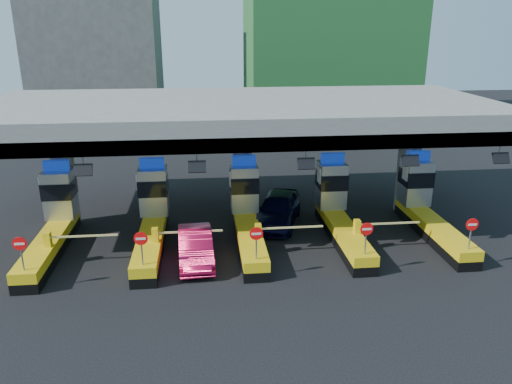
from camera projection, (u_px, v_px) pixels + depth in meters
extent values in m
plane|color=black|center=(247.00, 238.00, 26.99)|extent=(120.00, 120.00, 0.00)
cube|color=slate|center=(242.00, 114.00, 27.83)|extent=(28.00, 12.00, 1.50)
cube|color=#4C4C49|center=(252.00, 144.00, 22.58)|extent=(28.00, 0.60, 0.70)
cube|color=slate|center=(65.00, 179.00, 27.93)|extent=(1.00, 1.00, 5.50)
cube|color=slate|center=(242.00, 174.00, 28.94)|extent=(1.00, 1.00, 5.50)
cube|color=slate|center=(408.00, 169.00, 29.95)|extent=(1.00, 1.00, 5.50)
cylinder|color=slate|center=(83.00, 161.00, 22.02)|extent=(0.06, 0.06, 0.50)
cube|color=black|center=(83.00, 170.00, 21.94)|extent=(0.80, 0.38, 0.54)
cylinder|color=slate|center=(197.00, 158.00, 22.52)|extent=(0.06, 0.06, 0.50)
cube|color=black|center=(197.00, 167.00, 22.44)|extent=(0.80, 0.38, 0.54)
cylinder|color=slate|center=(306.00, 155.00, 23.02)|extent=(0.06, 0.06, 0.50)
cube|color=black|center=(306.00, 164.00, 22.95)|extent=(0.80, 0.38, 0.54)
cylinder|color=slate|center=(410.00, 152.00, 23.53)|extent=(0.06, 0.06, 0.50)
cube|color=black|center=(411.00, 161.00, 23.45)|extent=(0.80, 0.38, 0.54)
cylinder|color=slate|center=(500.00, 150.00, 23.98)|extent=(0.06, 0.06, 0.50)
cube|color=black|center=(501.00, 158.00, 23.90)|extent=(0.80, 0.38, 0.54)
cube|color=black|center=(50.00, 250.00, 24.96)|extent=(1.20, 8.00, 0.50)
cube|color=#E5B70C|center=(49.00, 241.00, 24.80)|extent=(1.20, 8.00, 0.50)
cube|color=#9EA3A8|center=(60.00, 194.00, 26.94)|extent=(1.50, 1.50, 2.60)
cube|color=black|center=(59.00, 189.00, 26.83)|extent=(1.56, 1.56, 0.90)
cube|color=#0C2DBF|center=(56.00, 166.00, 26.44)|extent=(1.30, 0.35, 0.55)
cube|color=white|center=(41.00, 183.00, 26.36)|extent=(0.06, 0.70, 0.90)
cylinder|color=slate|center=(22.00, 256.00, 21.12)|extent=(0.07, 0.07, 1.30)
cylinder|color=red|center=(20.00, 244.00, 20.90)|extent=(0.60, 0.04, 0.60)
cube|color=white|center=(19.00, 244.00, 20.87)|extent=(0.42, 0.02, 0.10)
cube|color=#E5B70C|center=(48.00, 240.00, 23.51)|extent=(0.30, 0.35, 0.70)
cube|color=white|center=(83.00, 236.00, 23.65)|extent=(3.20, 0.08, 0.08)
cube|color=black|center=(152.00, 246.00, 25.46)|extent=(1.20, 8.00, 0.50)
cube|color=#E5B70C|center=(151.00, 237.00, 25.30)|extent=(1.20, 8.00, 0.50)
cube|color=#9EA3A8|center=(154.00, 191.00, 27.45)|extent=(1.50, 1.50, 2.60)
cube|color=black|center=(153.00, 186.00, 27.33)|extent=(1.56, 1.56, 0.90)
cube|color=#0C2DBF|center=(152.00, 163.00, 26.95)|extent=(1.30, 0.35, 0.55)
cube|color=white|center=(137.00, 181.00, 26.86)|extent=(0.06, 0.70, 0.90)
cylinder|color=slate|center=(142.00, 251.00, 21.62)|extent=(0.07, 0.07, 1.30)
cylinder|color=red|center=(141.00, 239.00, 21.40)|extent=(0.60, 0.04, 0.60)
cube|color=white|center=(141.00, 239.00, 21.38)|extent=(0.42, 0.02, 0.10)
cube|color=#E5B70C|center=(155.00, 235.00, 24.02)|extent=(0.30, 0.35, 0.70)
cube|color=white|center=(190.00, 232.00, 24.15)|extent=(3.20, 0.08, 0.08)
cube|color=black|center=(249.00, 241.00, 25.97)|extent=(1.20, 8.00, 0.50)
cube|color=#E5B70C|center=(249.00, 233.00, 25.81)|extent=(1.20, 8.00, 0.50)
cube|color=#9EA3A8|center=(244.00, 188.00, 27.95)|extent=(1.50, 1.50, 2.60)
cube|color=black|center=(244.00, 183.00, 27.84)|extent=(1.56, 1.56, 0.90)
cube|color=#0C2DBF|center=(244.00, 160.00, 27.45)|extent=(1.30, 0.35, 0.55)
cube|color=white|center=(230.00, 178.00, 27.37)|extent=(0.06, 0.70, 0.90)
cylinder|color=slate|center=(256.00, 246.00, 22.13)|extent=(0.07, 0.07, 1.30)
cylinder|color=red|center=(256.00, 234.00, 21.91)|extent=(0.60, 0.04, 0.60)
cube|color=white|center=(256.00, 234.00, 21.88)|extent=(0.42, 0.02, 0.10)
cube|color=#E5B70C|center=(258.00, 231.00, 24.52)|extent=(0.30, 0.35, 0.70)
cube|color=white|center=(291.00, 227.00, 24.65)|extent=(3.20, 0.08, 0.08)
cube|color=black|center=(343.00, 237.00, 26.47)|extent=(1.20, 8.00, 0.50)
cube|color=#E5B70C|center=(343.00, 229.00, 26.31)|extent=(1.20, 8.00, 0.50)
cube|color=#9EA3A8|center=(331.00, 185.00, 28.46)|extent=(1.50, 1.50, 2.60)
cube|color=black|center=(332.00, 180.00, 28.34)|extent=(1.56, 1.56, 0.90)
cube|color=#0C2DBF|center=(333.00, 158.00, 27.95)|extent=(1.30, 0.35, 0.55)
cube|color=white|center=(319.00, 175.00, 27.87)|extent=(0.06, 0.70, 0.90)
cylinder|color=slate|center=(366.00, 241.00, 22.63)|extent=(0.07, 0.07, 1.30)
cylinder|color=red|center=(367.00, 229.00, 22.41)|extent=(0.60, 0.04, 0.60)
cube|color=white|center=(367.00, 229.00, 22.39)|extent=(0.42, 0.02, 0.10)
cube|color=#E5B70C|center=(357.00, 227.00, 25.02)|extent=(0.30, 0.35, 0.70)
cube|color=white|center=(389.00, 223.00, 25.16)|extent=(3.20, 0.08, 0.08)
cube|color=black|center=(433.00, 233.00, 26.97)|extent=(1.20, 8.00, 0.50)
cube|color=#E5B70C|center=(434.00, 225.00, 26.81)|extent=(1.20, 8.00, 0.50)
cube|color=#9EA3A8|center=(415.00, 182.00, 28.96)|extent=(1.50, 1.50, 2.60)
cube|color=black|center=(416.00, 177.00, 28.85)|extent=(1.56, 1.56, 0.90)
cube|color=#0C2DBF|center=(418.00, 156.00, 28.46)|extent=(1.30, 0.35, 0.55)
cube|color=white|center=(405.00, 172.00, 28.37)|extent=(0.06, 0.70, 0.90)
cylinder|color=slate|center=(470.00, 236.00, 23.13)|extent=(0.07, 0.07, 1.30)
cylinder|color=red|center=(472.00, 224.00, 22.92)|extent=(0.60, 0.04, 0.60)
cube|color=white|center=(473.00, 225.00, 22.89)|extent=(0.42, 0.02, 0.10)
cube|color=#E5B70C|center=(452.00, 223.00, 25.53)|extent=(0.30, 0.35, 0.70)
cube|color=white|center=(483.00, 219.00, 25.66)|extent=(3.20, 0.08, 0.08)
cube|color=#4C4C49|center=(96.00, 43.00, 56.65)|extent=(14.00, 10.00, 18.00)
imported|color=black|center=(278.00, 209.00, 28.65)|extent=(3.78, 5.83, 1.85)
imported|color=#C10E3B|center=(196.00, 247.00, 24.16)|extent=(1.84, 4.69, 1.52)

